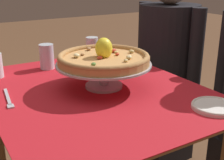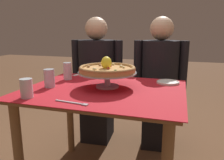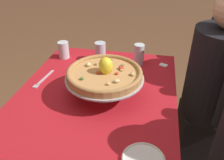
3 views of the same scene
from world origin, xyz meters
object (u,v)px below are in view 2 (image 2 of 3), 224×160
at_px(water_glass_back_left, 68,72).
at_px(diner_left, 97,81).
at_px(dinner_fork, 73,103).
at_px(pizza_stand, 107,76).
at_px(side_plate, 168,82).
at_px(sugar_packet, 76,75).
at_px(water_glass_front_left, 27,90).
at_px(pizza, 107,69).
at_px(water_glass_side_left, 49,79).
at_px(diner_right, 159,86).

distance_m(water_glass_back_left, diner_left, 0.52).
bearing_deg(diner_left, dinner_fork, -76.28).
bearing_deg(pizza_stand, side_plate, 30.83).
relative_size(water_glass_back_left, side_plate, 0.82).
distance_m(water_glass_back_left, dinner_fork, 0.62).
bearing_deg(sugar_packet, diner_left, 76.69).
bearing_deg(water_glass_front_left, pizza_stand, 44.84).
height_order(pizza, side_plate, pizza).
xyz_separation_m(side_plate, diner_left, (-0.71, 0.39, -0.13)).
bearing_deg(water_glass_side_left, dinner_fork, -40.61).
relative_size(pizza_stand, water_glass_back_left, 2.96).
xyz_separation_m(water_glass_side_left, side_plate, (0.78, 0.36, -0.05)).
height_order(water_glass_front_left, dinner_fork, water_glass_front_left).
height_order(water_glass_front_left, sugar_packet, water_glass_front_left).
height_order(water_glass_back_left, dinner_fork, water_glass_back_left).
bearing_deg(diner_left, pizza, -63.25).
bearing_deg(water_glass_back_left, diner_right, 37.95).
relative_size(side_plate, sugar_packet, 3.34).
xyz_separation_m(water_glass_front_left, diner_right, (0.67, 1.05, -0.18)).
distance_m(diner_left, diner_right, 0.62).
bearing_deg(pizza_stand, sugar_packet, 141.96).
xyz_separation_m(water_glass_back_left, diner_left, (0.07, 0.48, -0.18)).
distance_m(side_plate, diner_right, 0.47).
bearing_deg(dinner_fork, diner_right, 70.91).
bearing_deg(diner_right, dinner_fork, -109.09).
distance_m(side_plate, diner_left, 0.82).
xyz_separation_m(pizza, water_glass_front_left, (-0.37, -0.37, -0.08)).
bearing_deg(side_plate, water_glass_side_left, -155.60).
bearing_deg(diner_left, water_glass_front_left, -93.47).
bearing_deg(pizza_stand, diner_right, 66.00).
relative_size(water_glass_front_left, dinner_fork, 0.55).
relative_size(side_plate, diner_right, 0.13).
bearing_deg(water_glass_side_left, diner_left, 84.65).
bearing_deg(diner_right, pizza, -114.08).
bearing_deg(water_glass_front_left, side_plate, 38.30).
height_order(pizza, water_glass_side_left, pizza).
bearing_deg(water_glass_front_left, water_glass_back_left, 90.65).
height_order(sugar_packet, diner_right, diner_right).
bearing_deg(water_glass_front_left, diner_right, 57.15).
distance_m(water_glass_side_left, diner_left, 0.77).
height_order(water_glass_front_left, side_plate, water_glass_front_left).
relative_size(pizza, diner_left, 0.31).
bearing_deg(dinner_fork, water_glass_front_left, 177.17).
xyz_separation_m(water_glass_back_left, side_plate, (0.78, 0.10, -0.05)).
bearing_deg(sugar_packet, water_glass_back_left, -86.87).
height_order(diner_left, diner_right, diner_left).
relative_size(water_glass_back_left, diner_right, 0.11).
height_order(water_glass_side_left, diner_left, diner_left).
distance_m(pizza_stand, water_glass_side_left, 0.40).
xyz_separation_m(pizza, water_glass_side_left, (-0.38, -0.12, -0.08)).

